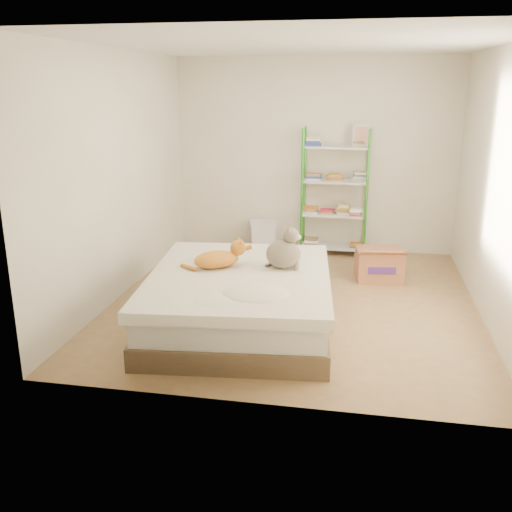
% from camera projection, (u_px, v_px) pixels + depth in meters
% --- Properties ---
extents(room, '(3.81, 4.21, 2.61)m').
position_uv_depth(room, '(297.00, 181.00, 5.76)').
color(room, '#A7854A').
rests_on(room, ground).
extents(bed, '(1.87, 2.25, 0.53)m').
position_uv_depth(bed, '(240.00, 300.00, 5.43)').
color(bed, brown).
rests_on(bed, ground).
extents(orange_cat, '(0.60, 0.51, 0.21)m').
position_uv_depth(orange_cat, '(216.00, 257.00, 5.48)').
color(orange_cat, orange).
rests_on(orange_cat, bed).
extents(grey_cat, '(0.38, 0.32, 0.41)m').
position_uv_depth(grey_cat, '(284.00, 248.00, 5.44)').
color(grey_cat, gray).
rests_on(grey_cat, bed).
extents(shelf_unit, '(0.88, 0.36, 1.74)m').
position_uv_depth(shelf_unit, '(335.00, 195.00, 7.62)').
color(shelf_unit, green).
rests_on(shelf_unit, ground).
extents(cardboard_box, '(0.58, 0.57, 0.43)m').
position_uv_depth(cardboard_box, '(379.00, 264.00, 6.75)').
color(cardboard_box, '#AF6745').
rests_on(cardboard_box, ground).
extents(white_bin, '(0.42, 0.38, 0.41)m').
position_uv_depth(white_bin, '(263.00, 236.00, 7.94)').
color(white_bin, silver).
rests_on(white_bin, ground).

